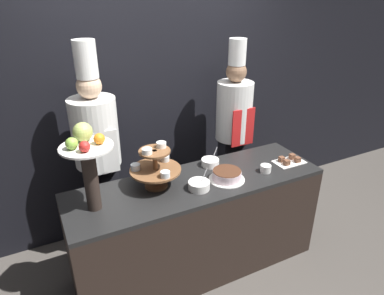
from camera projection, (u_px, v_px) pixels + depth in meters
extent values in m
plane|color=#47423D|center=(214.00, 289.00, 2.80)|extent=(14.00, 14.00, 0.00)
cube|color=black|center=(153.00, 87.00, 3.19)|extent=(10.00, 0.06, 2.80)
cube|color=black|center=(197.00, 227.00, 2.87)|extent=(2.05, 0.61, 0.83)
cube|color=black|center=(198.00, 183.00, 2.69)|extent=(2.05, 0.61, 0.03)
cylinder|color=brown|center=(156.00, 185.00, 2.61)|extent=(0.17, 0.17, 0.02)
cylinder|color=brown|center=(155.00, 169.00, 2.55)|extent=(0.04, 0.04, 0.30)
cylinder|color=brown|center=(155.00, 170.00, 2.55)|extent=(0.39, 0.39, 0.02)
cylinder|color=brown|center=(154.00, 151.00, 2.48)|extent=(0.23, 0.23, 0.02)
cylinder|color=silver|center=(135.00, 167.00, 2.53)|extent=(0.07, 0.07, 0.04)
cylinder|color=gold|center=(136.00, 168.00, 2.53)|extent=(0.06, 0.06, 0.03)
cylinder|color=silver|center=(165.00, 174.00, 2.43)|extent=(0.07, 0.07, 0.04)
cylinder|color=red|center=(165.00, 175.00, 2.43)|extent=(0.06, 0.06, 0.03)
cylinder|color=silver|center=(165.00, 158.00, 2.66)|extent=(0.07, 0.07, 0.04)
cylinder|color=beige|center=(165.00, 159.00, 2.66)|extent=(0.06, 0.06, 0.03)
cylinder|color=white|center=(147.00, 151.00, 2.42)|extent=(0.07, 0.07, 0.04)
cylinder|color=white|center=(161.00, 145.00, 2.52)|extent=(0.07, 0.07, 0.04)
cylinder|color=#2D231E|center=(91.00, 179.00, 2.26)|extent=(0.10, 0.10, 0.46)
cylinder|color=white|center=(86.00, 147.00, 2.16)|extent=(0.34, 0.34, 0.01)
sphere|color=orange|center=(99.00, 139.00, 2.17)|extent=(0.07, 0.07, 0.07)
sphere|color=#ADC160|center=(83.00, 132.00, 2.20)|extent=(0.13, 0.13, 0.13)
sphere|color=#84B742|center=(72.00, 144.00, 2.10)|extent=(0.08, 0.08, 0.08)
sphere|color=red|center=(84.00, 147.00, 2.06)|extent=(0.07, 0.07, 0.07)
cylinder|color=white|center=(227.00, 179.00, 2.70)|extent=(0.28, 0.28, 0.01)
cylinder|color=silver|center=(227.00, 175.00, 2.68)|extent=(0.23, 0.23, 0.07)
cylinder|color=#472819|center=(227.00, 171.00, 2.67)|extent=(0.22, 0.22, 0.01)
cylinder|color=white|center=(266.00, 169.00, 2.80)|extent=(0.09, 0.09, 0.06)
cube|color=white|center=(289.00, 162.00, 2.97)|extent=(0.26, 0.17, 0.01)
cube|color=brown|center=(287.00, 162.00, 2.90)|extent=(0.04, 0.04, 0.04)
cube|color=brown|center=(297.00, 160.00, 2.95)|extent=(0.04, 0.04, 0.04)
cube|color=brown|center=(282.00, 159.00, 2.96)|extent=(0.04, 0.04, 0.04)
cube|color=brown|center=(292.00, 156.00, 3.01)|extent=(0.04, 0.04, 0.04)
cylinder|color=white|center=(199.00, 185.00, 2.56)|extent=(0.16, 0.16, 0.06)
cylinder|color=#BCBCC1|center=(204.00, 175.00, 2.55)|extent=(0.05, 0.01, 0.11)
cylinder|color=white|center=(210.00, 162.00, 2.90)|extent=(0.15, 0.15, 0.06)
cylinder|color=#BCBCC1|center=(215.00, 154.00, 2.89)|extent=(0.05, 0.01, 0.11)
cube|color=black|center=(105.00, 209.00, 3.03)|extent=(0.28, 0.15, 0.92)
cylinder|color=silver|center=(95.00, 132.00, 2.72)|extent=(0.37, 0.37, 0.56)
cube|color=white|center=(102.00, 153.00, 2.63)|extent=(0.26, 0.01, 0.36)
sphere|color=#DBB28E|center=(89.00, 86.00, 2.56)|extent=(0.19, 0.19, 0.19)
cylinder|color=white|center=(85.00, 59.00, 2.48)|extent=(0.17, 0.17, 0.28)
cube|color=black|center=(231.00, 177.00, 3.57)|extent=(0.26, 0.14, 0.89)
cylinder|color=silver|center=(234.00, 111.00, 3.27)|extent=(0.34, 0.34, 0.56)
cube|color=red|center=(243.00, 128.00, 3.18)|extent=(0.24, 0.01, 0.36)
sphere|color=#846047|center=(236.00, 72.00, 3.11)|extent=(0.19, 0.19, 0.19)
cylinder|color=white|center=(237.00, 52.00, 3.03)|extent=(0.16, 0.16, 0.23)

